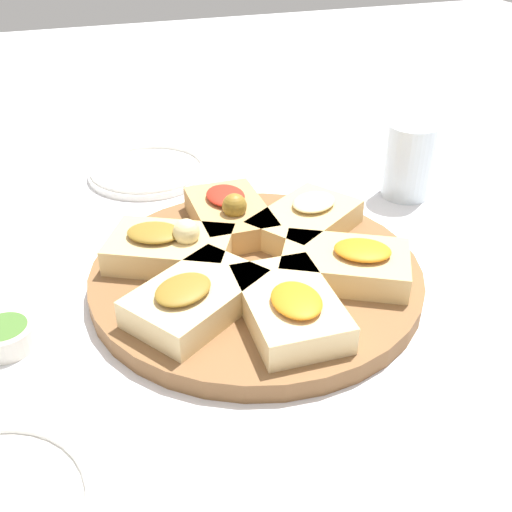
# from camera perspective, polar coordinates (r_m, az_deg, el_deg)

# --- Properties ---
(ground_plane) EXTENTS (3.00, 3.00, 0.00)m
(ground_plane) POSITION_cam_1_polar(r_m,az_deg,el_deg) (0.70, 0.00, -2.60)
(ground_plane) COLOR white
(serving_board) EXTENTS (0.38, 0.38, 0.02)m
(serving_board) POSITION_cam_1_polar(r_m,az_deg,el_deg) (0.69, 0.00, -1.84)
(serving_board) COLOR brown
(serving_board) RESTS_ON ground_plane
(focaccia_slice_0) EXTENTS (0.15, 0.16, 0.04)m
(focaccia_slice_0) POSITION_cam_1_polar(r_m,az_deg,el_deg) (0.61, -5.82, -3.93)
(focaccia_slice_0) COLOR #E5C689
(focaccia_slice_0) RESTS_ON serving_board
(focaccia_slice_1) EXTENTS (0.14, 0.09, 0.04)m
(focaccia_slice_1) POSITION_cam_1_polar(r_m,az_deg,el_deg) (0.60, 2.86, -4.89)
(focaccia_slice_1) COLOR #E5C689
(focaccia_slice_1) RESTS_ON serving_board
(focaccia_slice_2) EXTENTS (0.14, 0.16, 0.04)m
(focaccia_slice_2) POSITION_cam_1_polar(r_m,az_deg,el_deg) (0.67, 8.61, -0.70)
(focaccia_slice_2) COLOR #DBB775
(focaccia_slice_2) RESTS_ON serving_board
(focaccia_slice_3) EXTENTS (0.15, 0.16, 0.04)m
(focaccia_slice_3) POSITION_cam_1_polar(r_m,az_deg,el_deg) (0.75, 4.78, 3.42)
(focaccia_slice_3) COLOR #DBB775
(focaccia_slice_3) RESTS_ON serving_board
(focaccia_slice_4) EXTENTS (0.14, 0.09, 0.06)m
(focaccia_slice_4) POSITION_cam_1_polar(r_m,az_deg,el_deg) (0.76, -2.41, 4.07)
(focaccia_slice_4) COLOR tan
(focaccia_slice_4) RESTS_ON serving_board
(focaccia_slice_5) EXTENTS (0.14, 0.16, 0.06)m
(focaccia_slice_5) POSITION_cam_1_polar(r_m,az_deg,el_deg) (0.70, -8.20, 0.88)
(focaccia_slice_5) COLOR #DBB775
(focaccia_slice_5) RESTS_ON serving_board
(plate_right) EXTENTS (0.19, 0.19, 0.02)m
(plate_right) POSITION_cam_1_polar(r_m,az_deg,el_deg) (0.97, -10.20, 8.05)
(plate_right) COLOR white
(plate_right) RESTS_ON ground_plane
(water_glass) EXTENTS (0.07, 0.07, 0.11)m
(water_glass) POSITION_cam_1_polar(r_m,az_deg,el_deg) (0.90, 14.35, 8.77)
(water_glass) COLOR silver
(water_glass) RESTS_ON ground_plane
(dipping_bowl) EXTENTS (0.06, 0.06, 0.02)m
(dipping_bowl) POSITION_cam_1_polar(r_m,az_deg,el_deg) (0.66, -22.77, -6.98)
(dipping_bowl) COLOR silver
(dipping_bowl) RESTS_ON ground_plane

